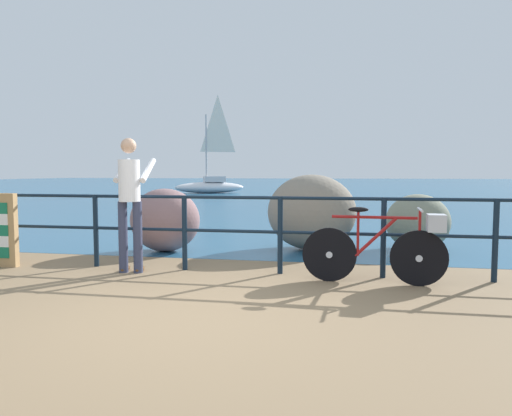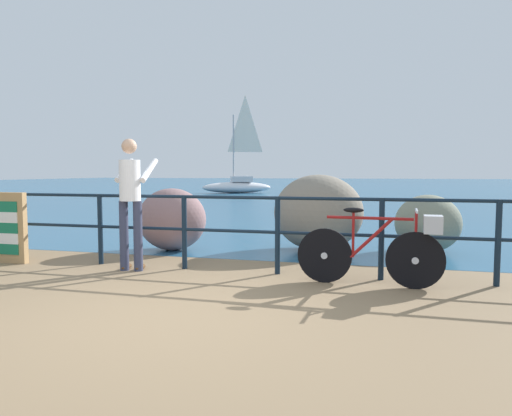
% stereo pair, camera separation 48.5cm
% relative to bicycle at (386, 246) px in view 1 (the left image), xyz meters
% --- Properties ---
extents(ground_plane, '(120.00, 120.00, 0.10)m').
position_rel_bicycle_xyz_m(ground_plane, '(-1.98, 18.34, -0.51)').
color(ground_plane, '#846B4C').
extents(sea_surface, '(120.00, 90.00, 0.01)m').
position_rel_bicycle_xyz_m(sea_surface, '(-1.98, 46.18, -0.46)').
color(sea_surface, '#285B7F').
rests_on(sea_surface, ground_plane).
extents(promenade_railing, '(9.27, 0.07, 1.02)m').
position_rel_bicycle_xyz_m(promenade_railing, '(-1.98, 0.36, 0.17)').
color(promenade_railing, black).
rests_on(promenade_railing, ground_plane).
extents(bicycle, '(1.70, 0.48, 0.92)m').
position_rel_bicycle_xyz_m(bicycle, '(0.00, 0.00, 0.00)').
color(bicycle, black).
rests_on(bicycle, ground_plane).
extents(person_at_railing, '(0.49, 0.66, 1.78)m').
position_rel_bicycle_xyz_m(person_at_railing, '(-3.28, 0.08, 0.53)').
color(person_at_railing, '#333851').
rests_on(person_at_railing, ground_plane).
extents(breakwater_boulder_main, '(1.52, 1.32, 1.29)m').
position_rel_bicycle_xyz_m(breakwater_boulder_main, '(-1.04, 2.37, 0.18)').
color(breakwater_boulder_main, gray).
rests_on(breakwater_boulder_main, ground).
extents(breakwater_boulder_left, '(1.18, 0.98, 1.06)m').
position_rel_bicycle_xyz_m(breakwater_boulder_left, '(-3.46, 1.74, 0.07)').
color(breakwater_boulder_left, gray).
rests_on(breakwater_boulder_left, ground).
extents(breakwater_boulder_right, '(1.08, 1.08, 0.96)m').
position_rel_bicycle_xyz_m(breakwater_boulder_right, '(0.76, 2.68, 0.01)').
color(breakwater_boulder_right, gray).
rests_on(breakwater_boulder_right, ground).
extents(sailboat, '(4.50, 3.21, 6.16)m').
position_rel_bicycle_xyz_m(sailboat, '(-8.71, 22.82, 0.24)').
color(sailboat, white).
rests_on(sailboat, sea_surface).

